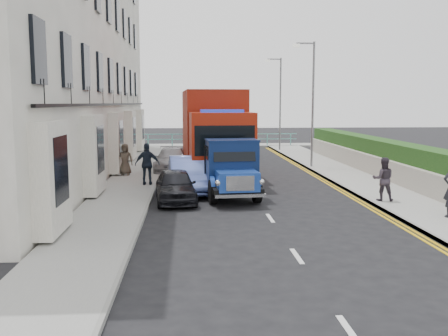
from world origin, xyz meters
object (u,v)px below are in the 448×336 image
red_lorry (214,131)px  parked_car_front (175,186)px  lamp_mid (311,97)px  lamp_far (279,98)px  bedford_lorry (231,172)px

red_lorry → parked_car_front: size_ratio=2.31×
lamp_mid → lamp_far: (0.00, 10.00, 0.00)m
red_lorry → lamp_far: bearing=64.0°
lamp_far → bedford_lorry: size_ratio=1.42×
bedford_lorry → red_lorry: bearing=88.7°
bedford_lorry → parked_car_front: bedford_lorry is taller
lamp_mid → bedford_lorry: bearing=-120.5°
lamp_far → parked_car_front: size_ratio=1.95×
lamp_far → bedford_lorry: lamp_far is taller
red_lorry → bedford_lorry: bearing=-89.4°
lamp_far → bedford_lorry: (-5.16, -18.76, -2.95)m
lamp_far → red_lorry: 14.15m
bedford_lorry → red_lorry: 5.98m
red_lorry → parked_car_front: 6.61m
lamp_far → bedford_lorry: bearing=-105.4°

